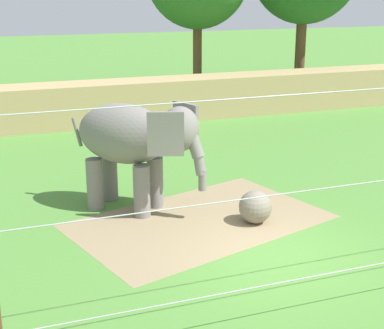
% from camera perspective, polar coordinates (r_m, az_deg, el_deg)
% --- Properties ---
extents(ground_plane, '(120.00, 120.00, 0.00)m').
position_cam_1_polar(ground_plane, '(12.59, 7.85, -8.86)').
color(ground_plane, '#518938').
extents(dirt_patch, '(6.84, 5.31, 0.01)m').
position_cam_1_polar(dirt_patch, '(14.18, 0.75, -5.59)').
color(dirt_patch, '#937F5B').
rests_on(dirt_patch, ground).
extents(embankment_wall, '(36.00, 1.80, 1.73)m').
position_cam_1_polar(embankment_wall, '(24.44, -6.86, 6.17)').
color(embankment_wall, tan).
rests_on(embankment_wall, ground).
extents(elephant, '(3.18, 3.09, 2.79)m').
position_cam_1_polar(elephant, '(14.43, -5.78, 2.45)').
color(elephant, gray).
rests_on(elephant, ground).
extents(enrichment_ball, '(0.80, 0.80, 0.80)m').
position_cam_1_polar(enrichment_ball, '(14.04, 6.27, -4.19)').
color(enrichment_ball, gray).
rests_on(enrichment_ball, ground).
extents(cable_fence, '(12.31, 0.28, 4.08)m').
position_cam_1_polar(cable_fence, '(9.99, 14.45, -3.59)').
color(cable_fence, brown).
rests_on(cable_fence, ground).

